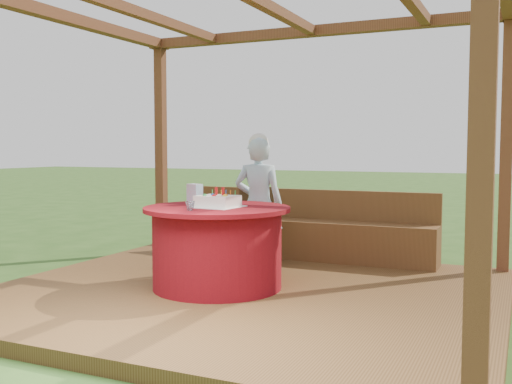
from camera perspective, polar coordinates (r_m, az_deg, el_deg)
ground at (r=5.60m, az=-1.07°, el=-10.43°), size 60.00×60.00×0.00m
deck at (r=5.59m, az=-1.07°, el=-9.84°), size 4.50×4.00×0.12m
pergola at (r=5.51m, az=-1.11°, el=14.58°), size 4.50×4.00×2.72m
bench at (r=7.08m, az=4.91°, el=-4.16°), size 3.00×0.42×0.80m
table at (r=5.57m, az=-3.71°, el=-5.23°), size 1.35×1.35×0.76m
chair at (r=6.68m, az=-0.20°, el=-2.89°), size 0.45×0.45×0.86m
elderly_woman at (r=6.29m, az=0.25°, el=-0.98°), size 0.57×0.43×1.45m
birthday_cake at (r=5.48m, az=-3.68°, el=-0.88°), size 0.44×0.44×0.18m
gift_bag at (r=5.73m, az=-5.85°, el=-0.22°), size 0.16×0.13×0.20m
drinking_glass at (r=5.22m, az=-6.29°, el=-1.31°), size 0.10×0.10×0.08m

